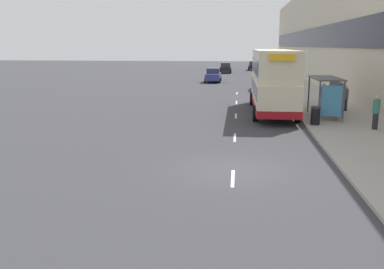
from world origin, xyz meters
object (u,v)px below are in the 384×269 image
at_px(bus_shelter, 329,90).
at_px(pedestrian_1, 376,112).
at_px(car_2, 226,68).
at_px(pedestrian_3, 334,101).
at_px(pedestrian_2, 323,96).
at_px(pedestrian_at_shelter, 336,95).
at_px(car_3, 213,75).
at_px(pedestrian_4, 346,98).
at_px(litter_bin, 315,115).
at_px(car_1, 254,66).
at_px(double_decker_bus_near, 273,80).
at_px(car_0, 264,81).

height_order(bus_shelter, pedestrian_1, bus_shelter).
relative_size(car_2, pedestrian_3, 2.39).
relative_size(pedestrian_2, pedestrian_3, 1.02).
bearing_deg(pedestrian_at_shelter, car_3, 114.72).
bearing_deg(pedestrian_4, litter_bin, -117.90).
bearing_deg(car_1, pedestrian_3, -86.35).
bearing_deg(car_1, pedestrian_2, -86.44).
bearing_deg(pedestrian_4, bus_shelter, -120.27).
xyz_separation_m(pedestrian_3, litter_bin, (-1.74, -3.62, -0.40)).
xyz_separation_m(double_decker_bus_near, car_1, (0.45, 51.44, -1.46)).
height_order(pedestrian_1, pedestrian_4, pedestrian_1).
distance_m(double_decker_bus_near, pedestrian_3, 4.25).
bearing_deg(pedestrian_3, pedestrian_4, 58.29).
relative_size(car_3, litter_bin, 4.31).
distance_m(double_decker_bus_near, car_0, 15.48).
height_order(car_0, pedestrian_2, pedestrian_2).
distance_m(pedestrian_2, litter_bin, 6.17).
distance_m(car_0, pedestrian_4, 15.59).
relative_size(double_decker_bus_near, pedestrian_4, 6.51).
distance_m(bus_shelter, car_0, 18.12).
bearing_deg(car_3, bus_shelter, 108.13).
relative_size(pedestrian_at_shelter, pedestrian_4, 1.00).
height_order(double_decker_bus_near, pedestrian_3, double_decker_bus_near).
height_order(car_1, car_3, car_3).
distance_m(bus_shelter, pedestrian_at_shelter, 4.96).
distance_m(car_2, pedestrian_at_shelter, 41.67).
bearing_deg(pedestrian_2, bus_shelter, -95.01).
bearing_deg(car_0, pedestrian_2, -77.06).
bearing_deg(car_3, pedestrian_at_shelter, 114.72).
bearing_deg(pedestrian_3, pedestrian_2, 95.54).
bearing_deg(pedestrian_3, car_3, 109.81).
distance_m(pedestrian_at_shelter, pedestrian_4, 1.69).
bearing_deg(pedestrian_1, pedestrian_2, 101.83).
relative_size(bus_shelter, car_0, 0.92).
height_order(pedestrian_at_shelter, pedestrian_3, pedestrian_3).
xyz_separation_m(bus_shelter, pedestrian_3, (0.52, 1.01, -0.81)).
xyz_separation_m(double_decker_bus_near, pedestrian_3, (3.82, -1.41, -1.22)).
bearing_deg(bus_shelter, double_decker_bus_near, 143.75).
relative_size(pedestrian_2, pedestrian_4, 1.07).
bearing_deg(pedestrian_1, pedestrian_at_shelter, 92.19).
height_order(bus_shelter, litter_bin, bus_shelter).
distance_m(car_2, pedestrian_4, 43.37).
bearing_deg(bus_shelter, pedestrian_4, 59.73).
distance_m(pedestrian_at_shelter, pedestrian_2, 1.76).
bearing_deg(litter_bin, bus_shelter, 64.96).
bearing_deg(car_0, litter_bin, -84.93).
height_order(double_decker_bus_near, car_2, double_decker_bus_near).
xyz_separation_m(pedestrian_at_shelter, pedestrian_2, (-1.15, -1.32, 0.06)).
distance_m(car_1, car_2, 9.92).
bearing_deg(double_decker_bus_near, bus_shelter, -36.25).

